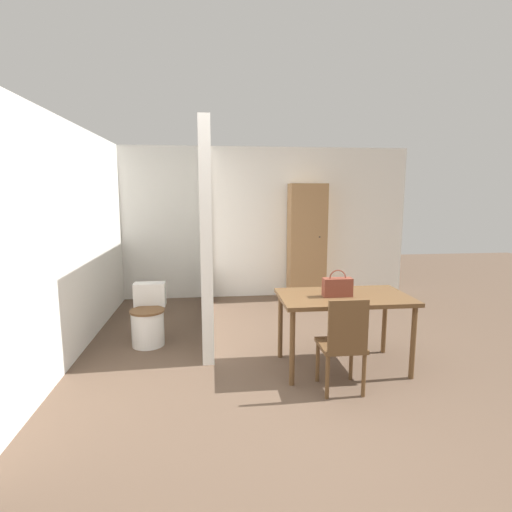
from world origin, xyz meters
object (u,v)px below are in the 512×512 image
(dining_table, at_px, (344,303))
(wooden_cabinet, at_px, (307,242))
(handbag, at_px, (337,287))
(toilet, at_px, (148,319))
(wooden_chair, at_px, (343,342))

(dining_table, distance_m, wooden_cabinet, 2.75)
(wooden_cabinet, bearing_deg, dining_table, -95.81)
(dining_table, distance_m, handbag, 0.20)
(dining_table, xyz_separation_m, toilet, (-2.05, 0.89, -0.38))
(dining_table, bearing_deg, handbag, -158.94)
(wooden_chair, bearing_deg, toilet, 143.87)
(toilet, distance_m, wooden_cabinet, 3.04)
(dining_table, relative_size, toilet, 1.87)
(handbag, bearing_deg, wooden_chair, -100.33)
(dining_table, relative_size, wooden_cabinet, 0.67)
(toilet, bearing_deg, handbag, -25.10)
(dining_table, relative_size, wooden_chair, 1.46)
(dining_table, relative_size, handbag, 4.50)
(wooden_cabinet, bearing_deg, toilet, -141.76)
(wooden_chair, xyz_separation_m, wooden_cabinet, (0.44, 3.23, 0.48))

